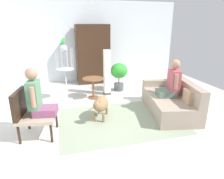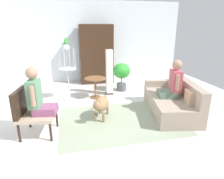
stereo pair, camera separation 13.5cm
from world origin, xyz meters
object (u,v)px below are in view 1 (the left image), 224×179
at_px(bird_cage_stand, 65,69).
at_px(potted_plant, 119,73).
at_px(person_on_couch, 171,82).
at_px(column_lamp, 107,73).
at_px(armchair, 30,111).
at_px(dog, 101,104).
at_px(armoire_cabinet, 93,54).
at_px(parrot, 63,41).
at_px(person_on_armchair, 37,96).
at_px(couch, 171,101).
at_px(round_end_table, 93,84).

relative_size(bird_cage_stand, potted_plant, 1.73).
height_order(person_on_couch, column_lamp, column_lamp).
bearing_deg(armchair, dog, 14.60).
height_order(person_on_couch, armoire_cabinet, armoire_cabinet).
bearing_deg(parrot, person_on_armchair, -107.19).
xyz_separation_m(couch, column_lamp, (-1.18, 1.60, 0.38)).
relative_size(round_end_table, parrot, 3.29).
distance_m(armchair, person_on_couch, 3.06).
distance_m(armchair, dog, 1.45).
height_order(round_end_table, bird_cage_stand, bird_cage_stand).
distance_m(couch, potted_plant, 2.02).
bearing_deg(person_on_armchair, bird_cage_stand, 72.89).
xyz_separation_m(round_end_table, parrot, (-0.73, 0.10, 1.17)).
bearing_deg(round_end_table, parrot, 172.38).
relative_size(armchair, potted_plant, 1.03).
xyz_separation_m(couch, armchair, (-3.08, -0.31, 0.23)).
distance_m(round_end_table, armoire_cabinet, 1.77).
height_order(round_end_table, column_lamp, column_lamp).
xyz_separation_m(couch, round_end_table, (-1.63, 1.38, 0.14)).
bearing_deg(person_on_couch, potted_plant, 110.08).
height_order(person_on_armchair, armoire_cabinet, armoire_cabinet).
height_order(bird_cage_stand, parrot, parrot).
distance_m(couch, armchair, 3.11).
bearing_deg(armoire_cabinet, potted_plant, -61.99).
relative_size(couch, armoire_cabinet, 0.94).
xyz_separation_m(couch, dog, (-1.69, 0.05, 0.06)).
bearing_deg(potted_plant, couch, -68.60).
bearing_deg(potted_plant, bird_cage_stand, -166.51).
xyz_separation_m(parrot, armoire_cabinet, (1.01, 1.55, -0.58)).
relative_size(round_end_table, column_lamp, 0.44).
xyz_separation_m(person_on_couch, potted_plant, (-0.69, 1.88, -0.18)).
distance_m(couch, person_on_couch, 0.47).
relative_size(parrot, potted_plant, 0.20).
distance_m(armchair, column_lamp, 2.71).
distance_m(person_on_couch, dog, 1.70).
bearing_deg(potted_plant, round_end_table, -151.51).
bearing_deg(potted_plant, person_on_armchair, -134.77).
xyz_separation_m(person_on_armchair, bird_cage_stand, (0.56, 1.81, 0.09)).
distance_m(round_end_table, potted_plant, 1.03).
bearing_deg(couch, round_end_table, 139.83).
distance_m(round_end_table, dog, 1.33).
height_order(armchair, potted_plant, armchair).
xyz_separation_m(person_on_couch, armoire_cabinet, (-1.30, 3.04, 0.26)).
bearing_deg(round_end_table, armchair, -130.68).
distance_m(dog, bird_cage_stand, 1.66).
relative_size(couch, potted_plant, 2.18).
height_order(round_end_table, potted_plant, potted_plant).
relative_size(person_on_couch, round_end_table, 1.46).
relative_size(parrot, armoire_cabinet, 0.09).
height_order(dog, potted_plant, potted_plant).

